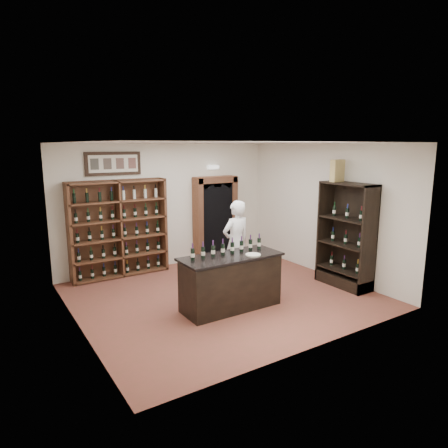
{
  "coord_description": "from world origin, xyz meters",
  "views": [
    {
      "loc": [
        -4.04,
        -6.38,
        2.96
      ],
      "look_at": [
        0.23,
        0.3,
        1.38
      ],
      "focal_mm": 32.0,
      "sensor_mm": 36.0,
      "label": 1
    }
  ],
  "objects_px": {
    "tasting_counter": "(231,282)",
    "side_cabinet": "(346,251)",
    "counter_bottle_0": "(193,254)",
    "wine_shelf": "(119,229)",
    "wine_crate": "(337,171)",
    "shopkeeper": "(236,243)"
  },
  "relations": [
    {
      "from": "tasting_counter",
      "to": "wine_crate",
      "type": "relative_size",
      "value": 4.1
    },
    {
      "from": "tasting_counter",
      "to": "side_cabinet",
      "type": "distance_m",
      "value": 2.75
    },
    {
      "from": "counter_bottle_0",
      "to": "wine_crate",
      "type": "xyz_separation_m",
      "value": [
        3.37,
        -0.11,
        1.32
      ]
    },
    {
      "from": "side_cabinet",
      "to": "tasting_counter",
      "type": "bearing_deg",
      "value": 173.72
    },
    {
      "from": "tasting_counter",
      "to": "counter_bottle_0",
      "type": "height_order",
      "value": "counter_bottle_0"
    },
    {
      "from": "tasting_counter",
      "to": "wine_shelf",
      "type": "bearing_deg",
      "value": 110.56
    },
    {
      "from": "shopkeeper",
      "to": "wine_crate",
      "type": "height_order",
      "value": "wine_crate"
    },
    {
      "from": "shopkeeper",
      "to": "counter_bottle_0",
      "type": "bearing_deg",
      "value": 26.83
    },
    {
      "from": "tasting_counter",
      "to": "counter_bottle_0",
      "type": "relative_size",
      "value": 6.27
    },
    {
      "from": "counter_bottle_0",
      "to": "side_cabinet",
      "type": "distance_m",
      "value": 3.49
    },
    {
      "from": "wine_shelf",
      "to": "shopkeeper",
      "type": "xyz_separation_m",
      "value": [
        1.9,
        -1.92,
        -0.19
      ]
    },
    {
      "from": "tasting_counter",
      "to": "side_cabinet",
      "type": "relative_size",
      "value": 0.85
    },
    {
      "from": "tasting_counter",
      "to": "side_cabinet",
      "type": "height_order",
      "value": "side_cabinet"
    },
    {
      "from": "wine_shelf",
      "to": "shopkeeper",
      "type": "relative_size",
      "value": 1.21
    },
    {
      "from": "wine_shelf",
      "to": "tasting_counter",
      "type": "distance_m",
      "value": 3.19
    },
    {
      "from": "counter_bottle_0",
      "to": "side_cabinet",
      "type": "bearing_deg",
      "value": -6.75
    },
    {
      "from": "wine_shelf",
      "to": "side_cabinet",
      "type": "bearing_deg",
      "value": -40.21
    },
    {
      "from": "shopkeeper",
      "to": "tasting_counter",
      "type": "bearing_deg",
      "value": 47.71
    },
    {
      "from": "tasting_counter",
      "to": "wine_crate",
      "type": "xyz_separation_m",
      "value": [
        2.65,
        -0.01,
        1.94
      ]
    },
    {
      "from": "wine_shelf",
      "to": "tasting_counter",
      "type": "height_order",
      "value": "wine_shelf"
    },
    {
      "from": "tasting_counter",
      "to": "shopkeeper",
      "type": "xyz_separation_m",
      "value": [
        0.8,
        1.01,
        0.42
      ]
    },
    {
      "from": "wine_shelf",
      "to": "tasting_counter",
      "type": "relative_size",
      "value": 1.17
    }
  ]
}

